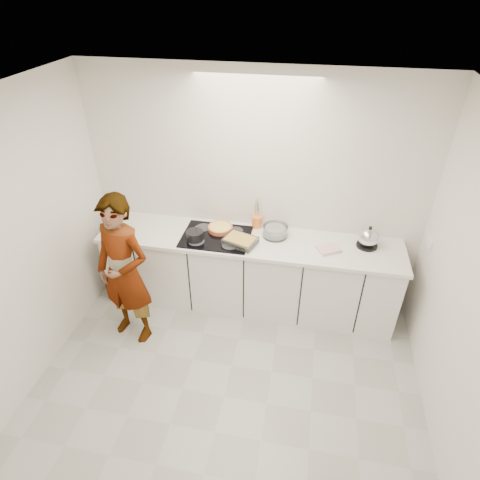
% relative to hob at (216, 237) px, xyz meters
% --- Properties ---
extents(floor, '(3.60, 3.20, 0.00)m').
position_rel_hob_xyz_m(floor, '(0.35, -1.26, -0.92)').
color(floor, '#B0B0AB').
rests_on(floor, ground).
extents(ceiling, '(3.60, 3.20, 0.00)m').
position_rel_hob_xyz_m(ceiling, '(0.35, -1.26, 1.68)').
color(ceiling, white).
rests_on(ceiling, wall_back).
extents(wall_back, '(3.60, 0.00, 2.60)m').
position_rel_hob_xyz_m(wall_back, '(0.35, 0.34, 0.38)').
color(wall_back, silver).
rests_on(wall_back, ground).
extents(wall_left, '(0.00, 3.20, 2.60)m').
position_rel_hob_xyz_m(wall_left, '(-1.45, -1.26, 0.38)').
color(wall_left, silver).
rests_on(wall_left, ground).
extents(wall_right, '(0.02, 3.20, 2.60)m').
position_rel_hob_xyz_m(wall_right, '(2.15, -1.24, 0.38)').
color(wall_right, silver).
rests_on(wall_right, ground).
extents(base_cabinets, '(3.20, 0.58, 0.87)m').
position_rel_hob_xyz_m(base_cabinets, '(0.35, 0.02, -0.48)').
color(base_cabinets, white).
rests_on(base_cabinets, floor).
extents(countertop, '(3.24, 0.64, 0.04)m').
position_rel_hob_xyz_m(countertop, '(0.35, 0.02, -0.03)').
color(countertop, white).
rests_on(countertop, base_cabinets).
extents(hob, '(0.72, 0.54, 0.01)m').
position_rel_hob_xyz_m(hob, '(0.00, 0.00, 0.00)').
color(hob, black).
rests_on(hob, countertop).
extents(tart_dish, '(0.31, 0.31, 0.04)m').
position_rel_hob_xyz_m(tart_dish, '(0.02, 0.13, 0.03)').
color(tart_dish, '#C05E35').
rests_on(tart_dish, hob).
extents(saucepan, '(0.19, 0.19, 0.17)m').
position_rel_hob_xyz_m(saucepan, '(-0.20, -0.11, 0.06)').
color(saucepan, black).
rests_on(saucepan, hob).
extents(baking_dish, '(0.38, 0.33, 0.06)m').
position_rel_hob_xyz_m(baking_dish, '(0.28, -0.08, 0.04)').
color(baking_dish, silver).
rests_on(baking_dish, hob).
extents(mixing_bowl, '(0.35, 0.35, 0.12)m').
position_rel_hob_xyz_m(mixing_bowl, '(0.62, 0.14, 0.05)').
color(mixing_bowl, silver).
rests_on(mixing_bowl, countertop).
extents(tea_towel, '(0.27, 0.24, 0.04)m').
position_rel_hob_xyz_m(tea_towel, '(1.18, -0.03, 0.01)').
color(tea_towel, white).
rests_on(tea_towel, countertop).
extents(kettle, '(0.28, 0.28, 0.24)m').
position_rel_hob_xyz_m(kettle, '(1.57, 0.13, 0.10)').
color(kettle, black).
rests_on(kettle, countertop).
extents(utensil_crock, '(0.14, 0.14, 0.14)m').
position_rel_hob_xyz_m(utensil_crock, '(0.40, 0.29, 0.06)').
color(utensil_crock, orange).
rests_on(utensil_crock, countertop).
extents(cook, '(0.68, 0.53, 1.65)m').
position_rel_hob_xyz_m(cook, '(-0.77, -0.65, -0.09)').
color(cook, white).
rests_on(cook, floor).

